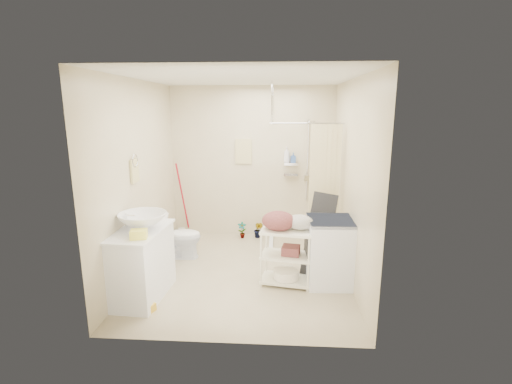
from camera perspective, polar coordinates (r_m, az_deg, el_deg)
floor at (r=5.28m, az=-1.81°, el=-12.20°), size 3.20×3.20×0.00m
ceiling at (r=4.80m, az=-2.04°, el=17.19°), size 2.80×3.20×0.04m
wall_back at (r=6.45m, az=-0.57°, el=4.51°), size 2.80×0.04×2.60m
wall_front at (r=3.33m, az=-4.53°, el=-3.52°), size 2.80×0.04×2.60m
wall_left at (r=5.20m, az=-17.48°, el=1.88°), size 0.04×3.20×2.60m
wall_right at (r=4.95m, az=14.46°, el=1.53°), size 0.04×3.20×2.60m
vanity at (r=4.70m, az=-17.22°, el=-10.47°), size 0.60×0.99×0.84m
sink at (r=4.55m, az=-17.04°, el=-4.28°), size 0.64×0.64×0.19m
counter_basket at (r=4.25m, az=-17.59°, el=-6.20°), size 0.20×0.17×0.10m
floor_basket at (r=4.52m, az=-16.36°, el=-16.46°), size 0.28×0.25×0.12m
toilet at (r=5.77m, az=-11.81°, el=-6.65°), size 0.68×0.42×0.67m
mop at (r=6.66m, az=-11.58°, el=-1.16°), size 0.15×0.15×1.31m
potted_plant_a at (r=6.52m, az=-2.16°, el=-5.88°), size 0.16×0.12×0.29m
potted_plant_b at (r=6.52m, az=0.37°, el=-5.82°), size 0.20×0.19×0.29m
hanging_towel at (r=6.42m, az=-1.93°, el=6.26°), size 0.28×0.03×0.42m
towel_ring at (r=4.98m, az=-18.20°, el=3.36°), size 0.04×0.22×0.34m
tp_holder at (r=5.37m, az=-16.47°, el=-4.11°), size 0.08×0.12×0.14m
shower at (r=5.95m, az=7.25°, el=1.25°), size 1.10×1.10×2.10m
shampoo_bottle_a at (r=6.33m, az=4.74°, el=5.71°), size 0.11×0.11×0.27m
shampoo_bottle_b at (r=6.34m, az=5.74°, el=5.27°), size 0.09×0.09×0.17m
washing_machine at (r=4.92m, az=11.38°, el=-8.93°), size 0.61×0.63×0.86m
laundry_rack at (r=4.81m, az=4.72°, el=-9.11°), size 0.69×0.48×0.88m
ironing_board at (r=5.06m, az=9.69°, el=-6.41°), size 0.34×0.14×1.16m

